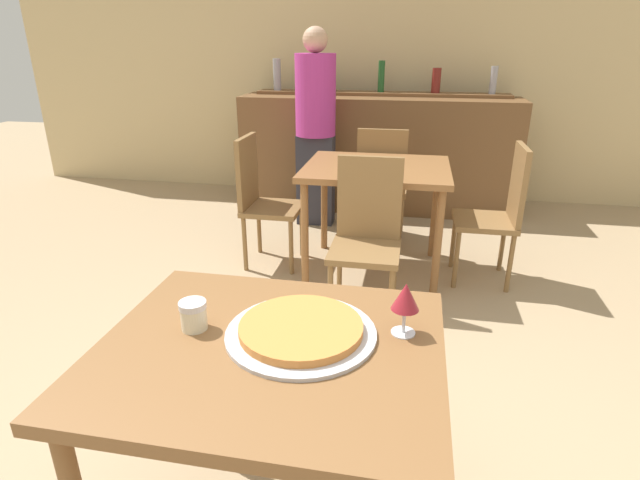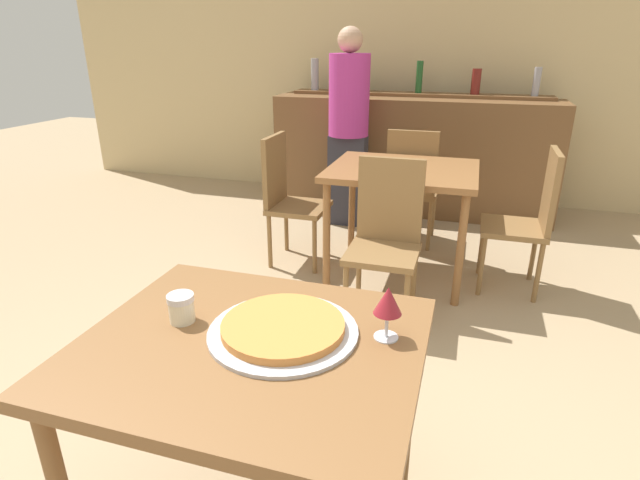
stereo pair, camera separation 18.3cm
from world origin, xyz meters
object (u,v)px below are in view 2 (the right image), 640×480
(chair_far_side_front, at_px, (386,232))
(person_standing, at_px, (349,123))
(chair_far_side_back, at_px, (412,182))
(pizza_tray, at_px, (283,328))
(wine_glass, at_px, (388,302))
(chair_far_side_left, at_px, (288,193))
(chair_far_side_right, at_px, (530,214))
(cheese_shaker, at_px, (181,308))

(chair_far_side_front, height_order, person_standing, person_standing)
(chair_far_side_back, relative_size, pizza_tray, 2.17)
(chair_far_side_front, bearing_deg, wine_glass, -80.52)
(chair_far_side_left, distance_m, wine_glass, 2.33)
(chair_far_side_back, relative_size, person_standing, 0.56)
(chair_far_side_front, height_order, wine_glass, chair_far_side_front)
(chair_far_side_front, xyz_separation_m, chair_far_side_right, (0.82, 0.58, 0.00))
(cheese_shaker, bearing_deg, chair_far_side_right, 61.17)
(chair_far_side_back, height_order, wine_glass, chair_far_side_back)
(pizza_tray, bearing_deg, chair_far_side_left, 110.26)
(chair_far_side_front, relative_size, chair_far_side_left, 1.00)
(chair_far_side_back, height_order, chair_far_side_left, same)
(chair_far_side_left, distance_m, chair_far_side_right, 1.64)
(chair_far_side_right, relative_size, person_standing, 0.56)
(chair_far_side_front, distance_m, chair_far_side_left, 1.00)
(person_standing, bearing_deg, chair_far_side_right, -33.30)
(chair_far_side_left, xyz_separation_m, person_standing, (0.21, 0.94, 0.37))
(chair_far_side_front, xyz_separation_m, chair_far_side_back, (-0.00, 1.15, 0.00))
(chair_far_side_front, distance_m, chair_far_side_back, 1.15)
(pizza_tray, relative_size, person_standing, 0.26)
(pizza_tray, bearing_deg, cheese_shaker, -175.70)
(chair_far_side_right, distance_m, pizza_tray, 2.29)
(wine_glass, bearing_deg, person_standing, 105.94)
(cheese_shaker, relative_size, person_standing, 0.05)
(pizza_tray, bearing_deg, wine_glass, 12.83)
(chair_far_side_front, distance_m, pizza_tray, 1.55)
(pizza_tray, relative_size, cheese_shaker, 4.93)
(chair_far_side_right, relative_size, pizza_tray, 2.17)
(chair_far_side_front, height_order, chair_far_side_back, same)
(cheese_shaker, relative_size, wine_glass, 0.55)
(chair_far_side_front, relative_size, cheese_shaker, 10.70)
(person_standing, bearing_deg, chair_far_side_back, -30.77)
(chair_far_side_left, bearing_deg, cheese_shaker, -167.70)
(chair_far_side_back, bearing_deg, chair_far_side_right, 144.92)
(chair_far_side_front, distance_m, cheese_shaker, 1.62)
(pizza_tray, distance_m, person_standing, 3.10)
(pizza_tray, bearing_deg, person_standing, 100.52)
(pizza_tray, distance_m, wine_glass, 0.31)
(cheese_shaker, distance_m, person_standing, 3.08)
(chair_far_side_front, xyz_separation_m, chair_far_side_left, (-0.82, 0.58, 0.00))
(chair_far_side_left, bearing_deg, chair_far_side_right, -90.00)
(chair_far_side_back, height_order, cheese_shaker, chair_far_side_back)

